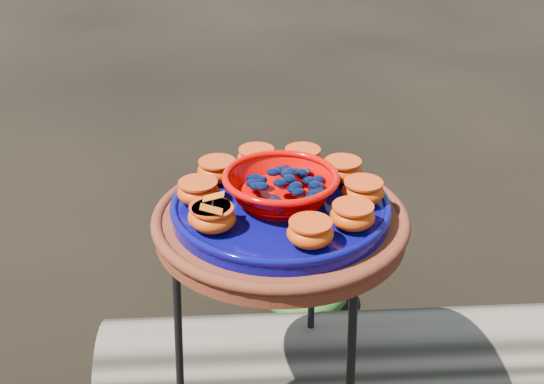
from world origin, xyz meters
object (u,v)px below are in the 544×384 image
at_px(plant_stand, 279,374).
at_px(driftwood_log, 448,371).
at_px(terracotta_saucer, 280,224).
at_px(cobalt_plate, 281,209).
at_px(red_bowl, 281,189).

height_order(plant_stand, driftwood_log, plant_stand).
height_order(terracotta_saucer, driftwood_log, terracotta_saucer).
bearing_deg(driftwood_log, cobalt_plate, -131.81).
bearing_deg(terracotta_saucer, cobalt_plate, 0.00).
height_order(plant_stand, cobalt_plate, cobalt_plate).
height_order(plant_stand, red_bowl, red_bowl).
height_order(terracotta_saucer, cobalt_plate, cobalt_plate).
bearing_deg(terracotta_saucer, red_bowl, 0.00).
xyz_separation_m(plant_stand, cobalt_plate, (0.00, 0.00, 0.40)).
relative_size(plant_stand, driftwood_log, 0.41).
xyz_separation_m(terracotta_saucer, red_bowl, (0.00, 0.00, 0.07)).
xyz_separation_m(cobalt_plate, red_bowl, (0.00, 0.00, 0.04)).
xyz_separation_m(terracotta_saucer, cobalt_plate, (0.00, 0.00, 0.03)).
bearing_deg(driftwood_log, red_bowl, -131.81).
height_order(plant_stand, terracotta_saucer, terracotta_saucer).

